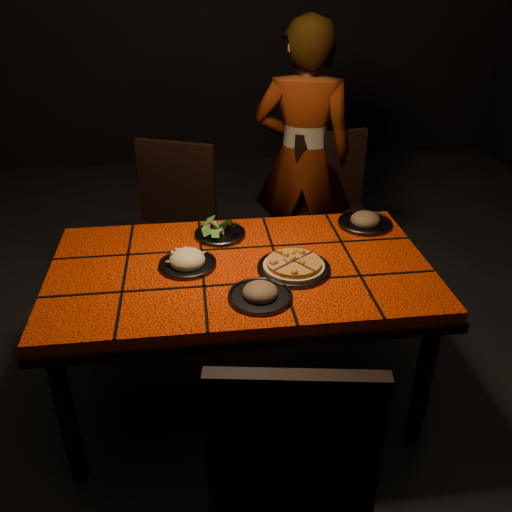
{
  "coord_description": "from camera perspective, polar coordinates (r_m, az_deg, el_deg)",
  "views": [
    {
      "loc": [
        -0.18,
        -1.97,
        1.91
      ],
      "look_at": [
        0.06,
        -0.05,
        0.82
      ],
      "focal_mm": 38.0,
      "sensor_mm": 36.0,
      "label": 1
    }
  ],
  "objects": [
    {
      "name": "room_shell",
      "position": [
        2.02,
        -1.97,
        17.68
      ],
      "size": [
        6.04,
        7.04,
        3.08
      ],
      "color": "black",
      "rests_on": "ground"
    },
    {
      "name": "dining_table",
      "position": [
        2.34,
        -1.63,
        -2.62
      ],
      "size": [
        1.62,
        0.92,
        0.75
      ],
      "color": "#E73707",
      "rests_on": "ground"
    },
    {
      "name": "chair_near",
      "position": [
        1.73,
        3.62,
        -20.6
      ],
      "size": [
        0.53,
        0.53,
        1.02
      ],
      "rotation": [
        0.0,
        0.0,
        2.98
      ],
      "color": "black",
      "rests_on": "ground"
    },
    {
      "name": "chair_far_left",
      "position": [
        3.11,
        -8.87,
        3.61
      ],
      "size": [
        0.59,
        0.59,
        1.0
      ],
      "rotation": [
        0.0,
        0.0,
        -0.39
      ],
      "color": "black",
      "rests_on": "ground"
    },
    {
      "name": "chair_far_right",
      "position": [
        3.32,
        8.28,
        5.28
      ],
      "size": [
        0.52,
        0.52,
        0.99
      ],
      "rotation": [
        0.0,
        0.0,
        0.17
      ],
      "color": "black",
      "rests_on": "ground"
    },
    {
      "name": "diner",
      "position": [
        3.33,
        4.98,
        10.12
      ],
      "size": [
        0.68,
        0.53,
        1.64
      ],
      "primitive_type": "imported",
      "rotation": [
        0.0,
        0.0,
        2.88
      ],
      "color": "brown",
      "rests_on": "ground"
    },
    {
      "name": "plate_pizza",
      "position": [
        2.26,
        4.0,
        -1.1
      ],
      "size": [
        0.36,
        0.36,
        0.04
      ],
      "color": "#343338",
      "rests_on": "dining_table"
    },
    {
      "name": "plate_pasta",
      "position": [
        2.3,
        -7.24,
        -0.58
      ],
      "size": [
        0.25,
        0.25,
        0.08
      ],
      "color": "#343338",
      "rests_on": "dining_table"
    },
    {
      "name": "plate_salad",
      "position": [
        2.53,
        -3.82,
        2.66
      ],
      "size": [
        0.24,
        0.24,
        0.07
      ],
      "color": "#343338",
      "rests_on": "dining_table"
    },
    {
      "name": "plate_mushroom_a",
      "position": [
        2.07,
        0.45,
        -3.94
      ],
      "size": [
        0.25,
        0.25,
        0.08
      ],
      "color": "#343338",
      "rests_on": "dining_table"
    },
    {
      "name": "plate_mushroom_b",
      "position": [
        2.68,
        11.42,
        3.68
      ],
      "size": [
        0.26,
        0.26,
        0.09
      ],
      "color": "#343338",
      "rests_on": "dining_table"
    }
  ]
}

